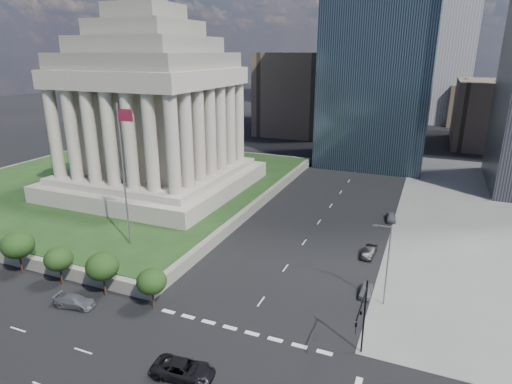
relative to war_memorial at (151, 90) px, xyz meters
The scene contains 16 objects.
ground 65.71m from the war_memorial, 56.82° to the left, with size 500.00×500.00×0.00m, color black.
plaza_terrace 23.35m from the war_memorial, 169.70° to the left, with size 66.00×70.00×1.80m, color slate.
plaza_lawn 22.52m from the war_memorial, 169.70° to the left, with size 64.00×68.00×0.10m, color #1A3515.
war_memorial is the anchor object (origin of this frame).
flagpole 28.16m from the war_memorial, 63.11° to the right, with size 2.52×0.24×20.00m.
tree_row 38.69m from the war_memorial, 92.53° to the right, with size 53.00×4.00×6.00m, color black, non-canonical shape.
midrise_glass 59.82m from the war_memorial, 52.55° to the left, with size 26.00×26.00×60.00m, color black.
building_filler_ne 105.88m from the war_memorial, 51.17° to the left, with size 20.00×30.00×20.00m, color brown.
building_filler_nw 82.43m from the war_memorial, 87.21° to the left, with size 24.00×30.00×28.00m, color brown.
traffic_signal_ne 60.00m from the war_memorial, 36.42° to the right, with size 0.30×5.74×8.00m.
street_lamp_north 54.92m from the war_memorial, 25.92° to the right, with size 2.13×0.22×10.00m.
pickup_truck 56.90m from the war_memorial, 52.68° to the right, with size 2.69×5.83×1.62m, color black.
suv_grey 45.00m from the war_memorial, 68.89° to the right, with size 1.97×4.86×1.41m, color #595B61.
parked_sedan_near 54.32m from the war_memorial, 25.61° to the right, with size 3.60×1.45×1.23m, color gray.
parked_sedan_mid 49.92m from the war_memorial, 13.99° to the right, with size 1.50×4.29×1.41m, color black.
parked_sedan_far 50.21m from the war_memorial, ahead, with size 3.84×1.55×1.31m, color slate.
Camera 1 is at (16.44, -21.02, 28.26)m, focal length 30.00 mm.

